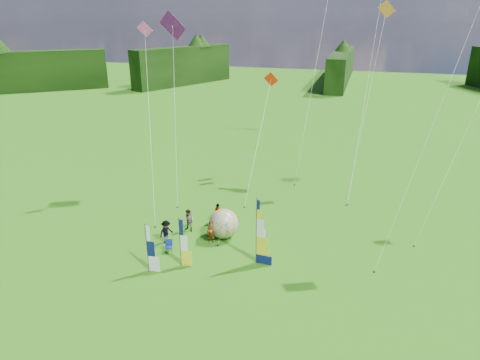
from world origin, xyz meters
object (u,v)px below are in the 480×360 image
(spectator_d, at_px, (218,213))
(kite_whale, at_px, (370,64))
(bol_inflatable, at_px, (224,224))
(spectator_c, at_px, (166,232))
(side_banner_far, at_px, (147,248))
(camp_chair, at_px, (169,246))
(spectator_b, at_px, (189,221))
(side_banner_left, at_px, (180,243))
(spectator_a, at_px, (211,232))
(feather_banner_main, at_px, (256,232))

(spectator_d, bearing_deg, kite_whale, -83.21)
(bol_inflatable, xyz_separation_m, spectator_c, (-3.75, -2.06, -0.22))
(side_banner_far, height_order, camp_chair, side_banner_far)
(spectator_b, relative_size, spectator_d, 1.08)
(side_banner_left, height_order, spectator_a, side_banner_left)
(spectator_a, height_order, spectator_b, spectator_b)
(camp_chair, height_order, kite_whale, kite_whale)
(camp_chair, bearing_deg, spectator_c, 100.37)
(side_banner_left, distance_m, spectator_a, 3.76)
(spectator_d, bearing_deg, spectator_b, 96.83)
(bol_inflatable, bearing_deg, spectator_b, 176.89)
(feather_banner_main, relative_size, side_banner_far, 1.40)
(spectator_a, distance_m, spectator_c, 3.28)
(side_banner_far, xyz_separation_m, bol_inflatable, (3.31, 5.71, -0.54))
(feather_banner_main, height_order, spectator_c, feather_banner_main)
(spectator_a, height_order, spectator_d, spectator_a)
(camp_chair, bearing_deg, spectator_d, 49.49)
(spectator_c, distance_m, kite_whale, 23.76)
(feather_banner_main, height_order, kite_whale, kite_whale)
(side_banner_left, relative_size, spectator_a, 2.09)
(feather_banner_main, xyz_separation_m, side_banner_left, (-4.75, -1.78, -0.60))
(side_banner_far, bearing_deg, spectator_c, 93.88)
(bol_inflatable, height_order, kite_whale, kite_whale)
(side_banner_far, distance_m, kite_whale, 25.93)
(spectator_a, height_order, kite_whale, kite_whale)
(side_banner_far, relative_size, spectator_a, 2.01)
(side_banner_far, distance_m, spectator_a, 5.48)
(feather_banner_main, bearing_deg, camp_chair, -172.40)
(bol_inflatable, bearing_deg, side_banner_far, -120.15)
(side_banner_left, xyz_separation_m, camp_chair, (-1.53, 1.33, -1.28))
(spectator_c, xyz_separation_m, spectator_d, (2.54, 4.22, -0.09))
(spectator_b, bearing_deg, camp_chair, -79.10)
(side_banner_left, bearing_deg, kite_whale, 55.61)
(feather_banner_main, height_order, spectator_b, feather_banner_main)
(feather_banner_main, distance_m, kite_whale, 20.62)
(bol_inflatable, relative_size, spectator_c, 1.24)
(side_banner_left, relative_size, bol_inflatable, 1.54)
(spectator_d, height_order, camp_chair, spectator_d)
(camp_chair, bearing_deg, side_banner_far, -118.15)
(spectator_b, bearing_deg, kite_whale, 62.93)
(camp_chair, distance_m, kite_whale, 24.40)
(bol_inflatable, height_order, camp_chair, bol_inflatable)
(spectator_b, bearing_deg, spectator_d, 62.96)
(side_banner_left, distance_m, bol_inflatable, 4.82)
(side_banner_far, distance_m, spectator_b, 5.93)
(spectator_b, distance_m, kite_whale, 21.77)
(side_banner_far, xyz_separation_m, spectator_c, (-0.44, 3.65, -0.76))
(side_banner_far, relative_size, bol_inflatable, 1.48)
(side_banner_left, relative_size, spectator_d, 2.10)
(spectator_d, relative_size, kite_whale, 0.07)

